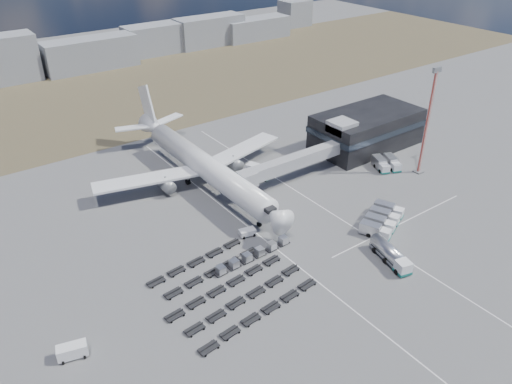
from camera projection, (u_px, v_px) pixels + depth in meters
ground at (286, 247)px, 99.60m from camera, size 420.00×420.00×0.00m
grass_strip at (91, 96)px, 176.49m from camera, size 420.00×90.00×0.01m
lane_markings at (313, 224)px, 106.66m from camera, size 47.12×110.00×0.01m
terminal at (366, 129)px, 137.96m from camera, size 30.40×16.40×11.00m
jet_bridge at (284, 165)px, 119.40m from camera, size 30.30×3.80×7.05m
airliner at (202, 164)px, 119.57m from camera, size 51.59×64.53×17.62m
fuel_tanker at (391, 254)px, 94.73m from camera, size 4.99×10.72×3.36m
pushback_tug at (247, 233)px, 102.59m from camera, size 3.61×2.50×1.48m
utility_van at (72, 351)px, 74.93m from camera, size 4.77×3.06×2.34m
catering_truck at (258, 172)px, 124.17m from camera, size 4.73×6.83×2.90m
service_trucks_near at (382, 220)px, 105.59m from camera, size 13.10×10.48×2.56m
service_trucks_far at (386, 163)px, 128.22m from camera, size 7.56×8.15×2.64m
uld_row at (253, 255)px, 95.83m from camera, size 17.70×2.07×1.60m
baggage_dollies at (228, 287)px, 88.65m from camera, size 27.39×22.46×0.79m
floodlight_mast at (427, 122)px, 120.32m from camera, size 2.55×2.09×27.08m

